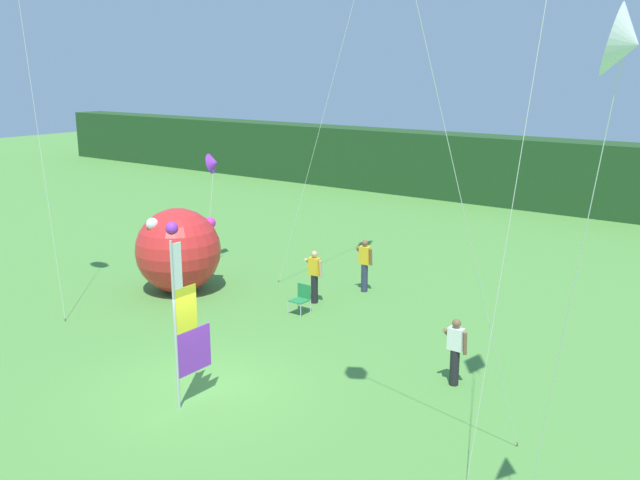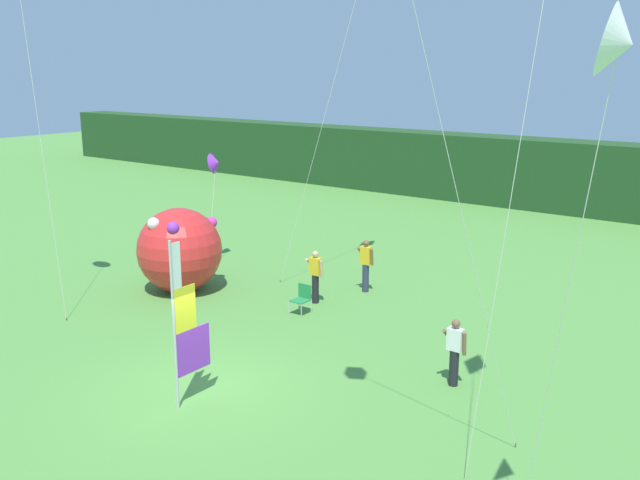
{
  "view_description": "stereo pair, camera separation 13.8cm",
  "coord_description": "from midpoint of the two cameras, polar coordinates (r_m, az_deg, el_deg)",
  "views": [
    {
      "loc": [
        10.96,
        -10.2,
        7.23
      ],
      "look_at": [
        0.61,
        3.74,
        2.92
      ],
      "focal_mm": 39.16,
      "sensor_mm": 36.0,
      "label": 1
    },
    {
      "loc": [
        11.07,
        -10.12,
        7.23
      ],
      "look_at": [
        0.61,
        3.74,
        2.92
      ],
      "focal_mm": 39.16,
      "sensor_mm": 36.0,
      "label": 2
    }
  ],
  "objects": [
    {
      "name": "folding_chair",
      "position": [
        21.04,
        -1.29,
        -4.69
      ],
      "size": [
        0.51,
        0.51,
        0.89
      ],
      "color": "#BCBCC1",
      "rests_on": "ground"
    },
    {
      "name": "distant_treeline",
      "position": [
        37.97,
        19.86,
        4.9
      ],
      "size": [
        80.0,
        2.4,
        3.62
      ],
      "primitive_type": "cube",
      "color": "#1E421E",
      "rests_on": "ground"
    },
    {
      "name": "inflatable_balloon",
      "position": [
        23.33,
        -11.23,
        -0.81
      ],
      "size": [
        2.79,
        2.79,
        2.79
      ],
      "color": "red",
      "rests_on": "ground"
    },
    {
      "name": "kite_purple_delta_4",
      "position": [
        25.98,
        -8.38,
        6.23
      ],
      "size": [
        1.06,
        1.74,
        4.23
      ],
      "color": "brown",
      "rests_on": "ground"
    },
    {
      "name": "person_mid_field",
      "position": [
        22.98,
        3.94,
        -1.98
      ],
      "size": [
        0.55,
        0.48,
        1.76
      ],
      "color": "#2D334C",
      "rests_on": "ground"
    },
    {
      "name": "person_far_left",
      "position": [
        16.63,
        11.19,
        -8.85
      ],
      "size": [
        0.55,
        0.48,
        1.63
      ],
      "color": "black",
      "rests_on": "ground"
    },
    {
      "name": "kite_white_delta_0",
      "position": [
        8.53,
        23.68,
        14.43
      ],
      "size": [
        1.42,
        1.65,
        7.93
      ],
      "color": "brown",
      "rests_on": "ground"
    },
    {
      "name": "banner_flag",
      "position": [
        15.42,
        -10.75,
        -6.92
      ],
      "size": [
        0.06,
        1.03,
        3.77
      ],
      "color": "#B7B7BC",
      "rests_on": "ground"
    },
    {
      "name": "person_near_banner",
      "position": [
        21.85,
        -0.2,
        -2.9
      ],
      "size": [
        0.55,
        0.48,
        1.69
      ],
      "color": "black",
      "rests_on": "ground"
    },
    {
      "name": "ground_plane",
      "position": [
        16.64,
        -9.45,
        -12.03
      ],
      "size": [
        120.0,
        120.0,
        0.0
      ],
      "primitive_type": "plane",
      "color": "#518E3D"
    }
  ]
}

